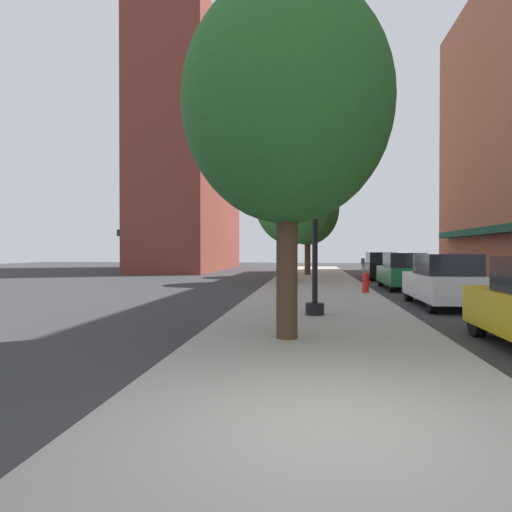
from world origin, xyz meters
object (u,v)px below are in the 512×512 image
object	(u,v)px
parking_meter_near	(363,269)
car_green	(404,272)
tree_near	(292,202)
car_white	(445,281)
lamppost	(315,194)
car_black	(381,266)
fire_hydrant	(366,282)
tree_far	(287,104)
tree_mid	(308,209)

from	to	relation	value
parking_meter_near	car_green	distance (m)	2.32
tree_near	car_white	distance (m)	11.91
parking_meter_near	lamppost	bearing A→B (deg)	-104.00
lamppost	car_green	world-z (taller)	lamppost
lamppost	car_black	bearing A→B (deg)	76.39
fire_hydrant	car_black	distance (m)	10.45
tree_far	car_white	distance (m)	8.72
lamppost	tree_mid	distance (m)	19.96
parking_meter_near	car_green	bearing A→B (deg)	32.55
fire_hydrant	car_white	world-z (taller)	car_white
tree_near	tree_far	size ratio (longest dim) A/B	1.00
car_green	car_white	bearing A→B (deg)	-91.16
lamppost	fire_hydrant	distance (m)	7.41
car_white	tree_near	bearing A→B (deg)	116.40
lamppost	tree_far	size ratio (longest dim) A/B	0.88
parking_meter_near	tree_near	distance (m)	6.68
car_black	fire_hydrant	bearing A→B (deg)	-99.84
lamppost	fire_hydrant	bearing A→B (deg)	72.95
lamppost	parking_meter_near	xyz separation A→B (m)	(2.13, 8.53, -2.25)
tree_far	tree_mid	bearing A→B (deg)	89.50
tree_mid	car_white	bearing A→B (deg)	-75.23
tree_near	car_green	distance (m)	7.21
car_white	parking_meter_near	bearing A→B (deg)	109.03
parking_meter_near	tree_far	bearing A→B (deg)	-102.78
car_black	car_green	bearing A→B (deg)	-88.51
tree_near	tree_far	world-z (taller)	tree_far
tree_mid	tree_far	bearing A→B (deg)	-90.50
tree_far	car_black	bearing A→B (deg)	77.05
tree_near	car_black	size ratio (longest dim) A/B	1.55
car_white	car_black	distance (m)	13.71
lamppost	car_black	size ratio (longest dim) A/B	1.37
tree_far	car_green	world-z (taller)	tree_far
parking_meter_near	tree_far	distance (m)	12.61
tree_far	lamppost	bearing A→B (deg)	80.46
lamppost	tree_near	distance (m)	13.34
lamppost	tree_far	xyz separation A→B (m)	(-0.55, -3.26, 1.32)
tree_mid	car_green	distance (m)	11.68
tree_far	car_black	size ratio (longest dim) A/B	1.56
car_white	car_black	bearing A→B (deg)	89.16
parking_meter_near	tree_mid	size ratio (longest dim) A/B	0.19
fire_hydrant	tree_far	bearing A→B (deg)	-104.62
tree_near	car_white	world-z (taller)	tree_near
car_green	car_black	bearing A→B (deg)	88.84
fire_hydrant	tree_mid	size ratio (longest dim) A/B	0.11
tree_near	car_green	size ratio (longest dim) A/B	1.55
lamppost	car_green	xyz separation A→B (m)	(4.08, 9.78, -2.39)
tree_near	car_white	size ratio (longest dim) A/B	1.55
car_white	car_black	world-z (taller)	same
parking_meter_near	tree_mid	world-z (taller)	tree_mid
tree_mid	car_black	size ratio (longest dim) A/B	1.61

